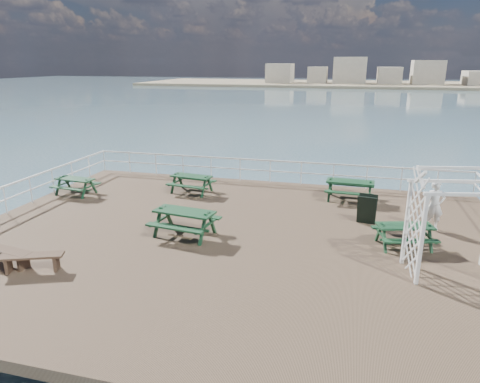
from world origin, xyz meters
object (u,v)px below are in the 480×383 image
object	(u,v)px
picnic_table_d	(184,217)
picnic_table_e	(405,231)
flat_bench_near	(32,259)
picnic_table_a	(75,183)
trellis_arbor	(457,228)
picnic_table_c	(350,186)
flat_bench_far	(6,253)
picnic_table_b	(191,180)
person	(435,205)

from	to	relation	value
picnic_table_d	picnic_table_e	size ratio (longest dim) A/B	1.12
flat_bench_near	picnic_table_a	bearing A→B (deg)	93.91
flat_bench_near	trellis_arbor	xyz separation A→B (m)	(11.11, 2.69, 0.97)
picnic_table_a	flat_bench_near	bearing A→B (deg)	-57.94
picnic_table_a	picnic_table_e	xyz separation A→B (m)	(13.21, -2.25, 0.00)
picnic_table_c	picnic_table_d	distance (m)	7.42
picnic_table_d	picnic_table_e	world-z (taller)	picnic_table_d
flat_bench_near	trellis_arbor	distance (m)	11.48
picnic_table_c	flat_bench_near	world-z (taller)	picnic_table_c
picnic_table_d	trellis_arbor	distance (m)	8.05
picnic_table_d	flat_bench_far	world-z (taller)	picnic_table_d
picnic_table_e	picnic_table_c	bearing A→B (deg)	95.92
picnic_table_b	trellis_arbor	size ratio (longest dim) A/B	0.65
picnic_table_d	picnic_table_e	xyz separation A→B (m)	(6.93, 0.84, -0.10)
picnic_table_e	trellis_arbor	xyz separation A→B (m)	(1.06, -1.58, 0.81)
picnic_table_c	picnic_table_e	distance (m)	4.73
flat_bench_far	picnic_table_b	bearing A→B (deg)	81.46
trellis_arbor	picnic_table_b	bearing A→B (deg)	139.33
picnic_table_b	flat_bench_near	xyz separation A→B (m)	(-1.62, -8.04, -0.19)
picnic_table_b	flat_bench_far	bearing A→B (deg)	-100.18
picnic_table_d	person	xyz separation A→B (m)	(8.03, 2.61, 0.24)
picnic_table_d	person	size ratio (longest dim) A/B	1.27
picnic_table_e	flat_bench_near	distance (m)	10.93
picnic_table_b	trellis_arbor	xyz separation A→B (m)	(9.49, -5.35, 0.78)
picnic_table_a	flat_bench_far	world-z (taller)	picnic_table_a
picnic_table_a	flat_bench_far	size ratio (longest dim) A/B	1.04
picnic_table_a	picnic_table_c	world-z (taller)	picnic_table_c
flat_bench_far	person	xyz separation A→B (m)	(12.10, 5.92, 0.50)
picnic_table_d	trellis_arbor	xyz separation A→B (m)	(7.99, -0.74, 0.71)
picnic_table_d	picnic_table_e	distance (m)	6.99
picnic_table_c	picnic_table_d	bearing A→B (deg)	-131.93
flat_bench_near	person	xyz separation A→B (m)	(11.16, 6.04, 0.51)
picnic_table_e	flat_bench_far	world-z (taller)	picnic_table_e
picnic_table_d	person	world-z (taller)	person
picnic_table_a	flat_bench_near	world-z (taller)	picnic_table_a
flat_bench_near	picnic_table_e	bearing A→B (deg)	1.18
trellis_arbor	picnic_table_a	bearing A→B (deg)	153.70
picnic_table_d	flat_bench_far	size ratio (longest dim) A/B	1.27
flat_bench_near	picnic_table_b	bearing A→B (deg)	56.76
picnic_table_d	picnic_table_c	bearing A→B (deg)	52.87
picnic_table_e	flat_bench_far	xyz separation A→B (m)	(-11.00, -4.15, -0.16)
picnic_table_d	trellis_arbor	world-z (taller)	trellis_arbor
picnic_table_b	flat_bench_far	xyz separation A→B (m)	(-2.56, -7.92, -0.19)
picnic_table_c	trellis_arbor	xyz separation A→B (m)	(2.75, -5.99, 0.74)
flat_bench_near	trellis_arbor	bearing A→B (deg)	-8.22
picnic_table_c	flat_bench_near	xyz separation A→B (m)	(-8.36, -8.69, -0.24)
trellis_arbor	person	xyz separation A→B (m)	(0.05, 3.35, -0.47)
flat_bench_near	picnic_table_d	bearing A→B (deg)	25.82
picnic_table_b	person	size ratio (longest dim) A/B	1.13
picnic_table_e	person	bearing A→B (deg)	42.99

